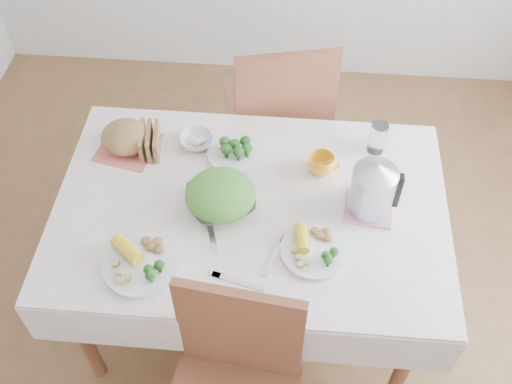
# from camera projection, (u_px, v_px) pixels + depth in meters

# --- Properties ---
(floor) EXTENTS (3.60, 3.60, 0.00)m
(floor) POSITION_uv_depth(u_px,v_px,m) (251.00, 304.00, 2.87)
(floor) COLOR brown
(floor) RESTS_ON ground
(dining_table) EXTENTS (1.40, 0.90, 0.75)m
(dining_table) POSITION_uv_depth(u_px,v_px,m) (251.00, 261.00, 2.58)
(dining_table) COLOR brown
(dining_table) RESTS_ON floor
(tablecloth) EXTENTS (1.50, 1.00, 0.01)m
(tablecloth) POSITION_uv_depth(u_px,v_px,m) (250.00, 206.00, 2.29)
(tablecloth) COLOR white
(tablecloth) RESTS_ON dining_table
(chair_far) EXTENTS (0.57, 0.57, 1.04)m
(chair_far) POSITION_uv_depth(u_px,v_px,m) (276.00, 122.00, 3.01)
(chair_far) COLOR brown
(chair_far) RESTS_ON floor
(salad_bowl) EXTENTS (0.33, 0.33, 0.06)m
(salad_bowl) POSITION_uv_depth(u_px,v_px,m) (221.00, 201.00, 2.26)
(salad_bowl) COLOR white
(salad_bowl) RESTS_ON tablecloth
(dinner_plate_left) EXTENTS (0.38, 0.38, 0.02)m
(dinner_plate_left) POSITION_uv_depth(u_px,v_px,m) (142.00, 264.00, 2.10)
(dinner_plate_left) COLOR white
(dinner_plate_left) RESTS_ON tablecloth
(dinner_plate_right) EXTENTS (0.30, 0.30, 0.02)m
(dinner_plate_right) POSITION_uv_depth(u_px,v_px,m) (314.00, 251.00, 2.14)
(dinner_plate_right) COLOR white
(dinner_plate_right) RESTS_ON tablecloth
(broccoli_plate) EXTENTS (0.27, 0.27, 0.02)m
(broccoli_plate) POSITION_uv_depth(u_px,v_px,m) (235.00, 154.00, 2.45)
(broccoli_plate) COLOR beige
(broccoli_plate) RESTS_ON tablecloth
(napkin) EXTENTS (0.27, 0.27, 0.00)m
(napkin) POSITION_uv_depth(u_px,v_px,m) (128.00, 147.00, 2.48)
(napkin) COLOR #DE6456
(napkin) RESTS_ON tablecloth
(bread_loaf) EXTENTS (0.25, 0.25, 0.12)m
(bread_loaf) POSITION_uv_depth(u_px,v_px,m) (126.00, 138.00, 2.44)
(bread_loaf) COLOR brown
(bread_loaf) RESTS_ON napkin
(fruit_bowl) EXTENTS (0.15, 0.15, 0.04)m
(fruit_bowl) POSITION_uv_depth(u_px,v_px,m) (196.00, 141.00, 2.48)
(fruit_bowl) COLOR white
(fruit_bowl) RESTS_ON tablecloth
(yellow_mug) EXTENTS (0.12, 0.12, 0.08)m
(yellow_mug) POSITION_uv_depth(u_px,v_px,m) (322.00, 164.00, 2.37)
(yellow_mug) COLOR yellow
(yellow_mug) RESTS_ON tablecloth
(glass_tumbler) EXTENTS (0.08, 0.08, 0.14)m
(glass_tumbler) POSITION_uv_depth(u_px,v_px,m) (378.00, 138.00, 2.43)
(glass_tumbler) COLOR white
(glass_tumbler) RESTS_ON tablecloth
(pink_tray) EXTENTS (0.19, 0.19, 0.01)m
(pink_tray) POSITION_uv_depth(u_px,v_px,m) (368.00, 207.00, 2.27)
(pink_tray) COLOR pink
(pink_tray) RESTS_ON tablecloth
(electric_kettle) EXTENTS (0.22, 0.22, 0.23)m
(electric_kettle) POSITION_uv_depth(u_px,v_px,m) (373.00, 188.00, 2.19)
(electric_kettle) COLOR #B2B5BA
(electric_kettle) RESTS_ON pink_tray
(fork_left) EXTENTS (0.08, 0.18, 0.00)m
(fork_left) POSITION_uv_depth(u_px,v_px,m) (211.00, 232.00, 2.21)
(fork_left) COLOR silver
(fork_left) RESTS_ON tablecloth
(fork_right) EXTENTS (0.09, 0.18, 0.00)m
(fork_right) POSITION_uv_depth(u_px,v_px,m) (275.00, 256.00, 2.14)
(fork_right) COLOR silver
(fork_right) RESTS_ON tablecloth
(knife) EXTENTS (0.20, 0.07, 0.00)m
(knife) POSITION_uv_depth(u_px,v_px,m) (238.00, 281.00, 2.07)
(knife) COLOR silver
(knife) RESTS_ON tablecloth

